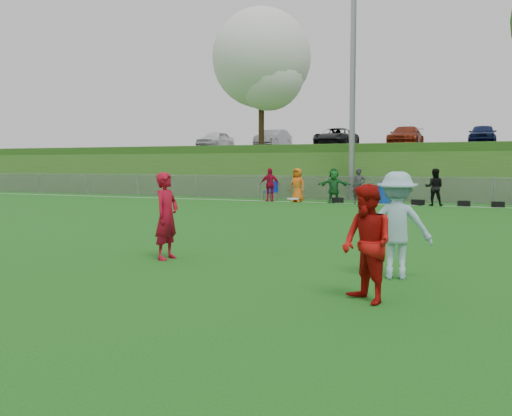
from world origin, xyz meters
The scene contains 16 objects.
ground centered at (0.00, 0.00, 0.00)m, with size 120.00×120.00×0.00m, color #1C5712.
sideline_far centered at (0.00, 18.00, 0.01)m, with size 60.00×0.10×0.01m, color white.
fence centered at (0.00, 20.00, 0.65)m, with size 58.00×0.06×1.30m.
light_pole centered at (-3.00, 20.80, 6.71)m, with size 1.20×0.40×12.15m.
berm centered at (0.00, 31.00, 1.50)m, with size 120.00×18.00×3.00m, color #2A5417.
parking_lot centered at (0.00, 33.00, 3.05)m, with size 120.00×12.00×0.10m, color black.
tree_white_flowering centered at (-9.84, 24.92, 8.32)m, with size 6.30×6.30×8.78m.
car_row centered at (-1.17, 32.00, 3.82)m, with size 32.04×5.18×1.44m.
spectator_row centered at (-2.93, 18.00, 0.85)m, with size 9.04×1.06×1.69m.
gear_bags centered at (1.21, 18.10, 0.13)m, with size 7.78×0.50×0.26m.
player_red_left centered at (-1.67, 0.72, 0.87)m, with size 0.63×0.42×1.73m, color #A20B21.
player_red_center centered at (2.79, -1.23, 0.82)m, with size 0.79×0.62×1.63m, color #B20F0C.
player_blue centered at (2.86, 0.62, 0.89)m, with size 1.15×0.66×1.77m, color #98C1D3.
frisbee centered at (0.58, 1.88, 1.20)m, with size 0.24×0.24×0.02m.
recycling_bin centered at (-0.91, 18.90, 0.49)m, with size 0.65×0.65×0.97m, color #103CAF.
camp_chair centered at (-6.69, 18.53, 0.30)m, with size 0.72×0.72×1.01m.
Camera 1 is at (4.49, -8.89, 1.90)m, focal length 40.00 mm.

